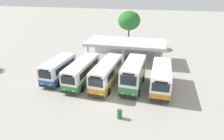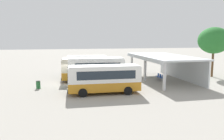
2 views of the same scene
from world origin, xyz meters
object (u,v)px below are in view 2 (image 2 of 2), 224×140
Objects in this scene: city_bus_second_in_row at (89,66)px; city_bus_fourth_amber at (96,71)px; city_bus_nearest_orange at (87,64)px; waiting_chair_middle_seat at (162,77)px; waiting_chair_end_by_column at (158,76)px; parked_car_flank at (79,61)px; city_bus_fifth_blue at (104,78)px; waiting_chair_second_from_end at (160,76)px; litter_bin_apron at (38,85)px; city_bus_middle_cream at (92,69)px.

city_bus_fourth_amber is (6.85, 0.06, 0.27)m from city_bus_second_in_row.
city_bus_nearest_orange is 7.72× the size of waiting_chair_middle_seat.
city_bus_fourth_amber is 7.80× the size of waiting_chair_end_by_column.
city_bus_fourth_amber is (10.28, -0.02, 0.27)m from city_bus_nearest_orange.
city_bus_fourth_amber is 22.38m from parked_car_flank.
city_bus_fifth_blue is 8.84× the size of waiting_chair_middle_seat.
city_bus_fifth_blue is at bearing -57.29° from waiting_chair_second_from_end.
waiting_chair_second_from_end and waiting_chair_middle_seat have the same top height.
waiting_chair_end_by_column is 1.00× the size of waiting_chair_middle_seat.
litter_bin_apron is at bearing -86.05° from waiting_chair_middle_seat.
waiting_chair_end_by_column is at bearing 99.04° from litter_bin_apron.
waiting_chair_second_from_end is at bearing -1.39° from waiting_chair_end_by_column.
city_bus_middle_cream is 9.49× the size of waiting_chair_middle_seat.
city_bus_second_in_row is 8.90× the size of litter_bin_apron.
waiting_chair_end_by_column and waiting_chair_middle_seat have the same top height.
city_bus_middle_cream is at bearing 0.15° from city_bus_second_in_row.
parked_car_flank is at bearing 163.91° from litter_bin_apron.
city_bus_middle_cream is 7.38m from litter_bin_apron.
city_bus_second_in_row is 1.05× the size of city_bus_fifth_blue.
parked_car_flank is 22.24m from waiting_chair_second_from_end.
litter_bin_apron is at bearing -80.96° from waiting_chair_end_by_column.
city_bus_nearest_orange and city_bus_second_in_row have the same top height.
city_bus_second_in_row is 10.40m from waiting_chair_second_from_end.
city_bus_nearest_orange is 12.73m from waiting_chair_middle_seat.
city_bus_nearest_orange is at bearing 179.40° from city_bus_middle_cream.
city_bus_second_in_row is 1.19× the size of city_bus_fourth_amber.
city_bus_fifth_blue is 11.09m from waiting_chair_end_by_column.
waiting_chair_end_by_column is at bearing 87.55° from city_bus_middle_cream.
city_bus_fourth_amber is (3.43, 0.05, 0.19)m from city_bus_middle_cream.
waiting_chair_end_by_column is at bearing 67.67° from city_bus_second_in_row.
city_bus_middle_cream is 1.07× the size of city_bus_fifth_blue.
city_bus_fifth_blue is at bearing 5.05° from city_bus_fourth_amber.
city_bus_nearest_orange is at bearing -128.15° from waiting_chair_end_by_column.
waiting_chair_second_from_end is (1.12, 9.28, -1.21)m from city_bus_middle_cream.
waiting_chair_second_from_end is at bearing 96.51° from litter_bin_apron.
parked_car_flank is (-18.93, -0.35, -0.90)m from city_bus_middle_cream.
city_bus_nearest_orange is at bearing -133.23° from waiting_chair_middle_seat.
waiting_chair_second_from_end is (0.72, -0.02, 0.00)m from waiting_chair_end_by_column.
waiting_chair_end_by_column and waiting_chair_second_from_end have the same top height.
city_bus_fifth_blue reaches higher than city_bus_second_in_row.
city_bus_second_in_row reaches higher than waiting_chair_second_from_end.
parked_car_flank is at bearing -178.02° from city_bus_nearest_orange.
waiting_chair_end_by_column is 1.00× the size of waiting_chair_second_from_end.
city_bus_second_in_row is at bearing 133.76° from litter_bin_apron.
parked_car_flank reaches higher than litter_bin_apron.
city_bus_second_in_row is at bearing 1.25° from parked_car_flank.
parked_car_flank is 5.10× the size of waiting_chair_middle_seat.
waiting_chair_second_from_end is (-5.74, 8.93, -1.15)m from city_bus_fifth_blue.
city_bus_second_in_row is 10.13m from waiting_chair_end_by_column.
parked_car_flank is (-25.78, -0.70, -0.84)m from city_bus_fifth_blue.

